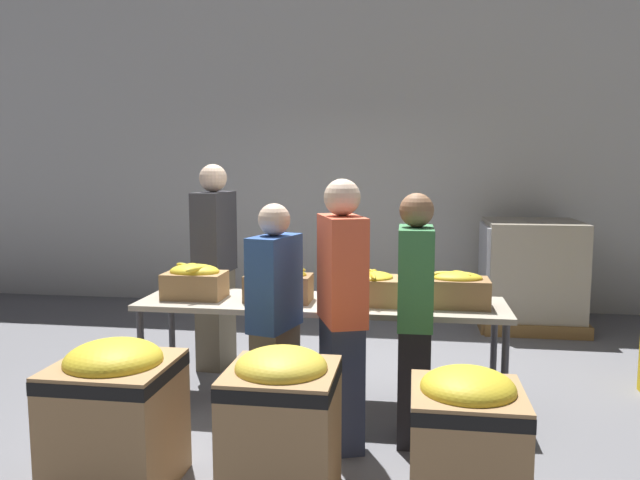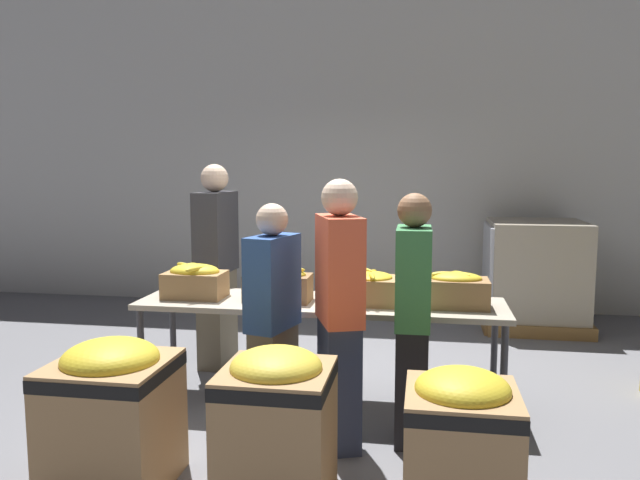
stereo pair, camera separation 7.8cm
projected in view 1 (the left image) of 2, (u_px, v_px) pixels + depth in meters
ground_plane at (321, 402)px, 4.68m from camera, size 30.00×30.00×0.00m
wall_back at (361, 145)px, 7.65m from camera, size 16.00×0.08×4.00m
sorting_table at (321, 308)px, 4.59m from camera, size 2.68×0.70×0.77m
banana_box_0 at (195, 281)px, 4.68m from camera, size 0.45×0.35×0.26m
banana_box_1 at (279, 284)px, 4.57m from camera, size 0.48×0.26×0.27m
banana_box_2 at (371, 287)px, 4.50m from camera, size 0.39×0.40×0.26m
banana_box_3 at (456, 289)px, 4.40m from camera, size 0.45×0.30×0.26m
volunteer_0 at (215, 267)px, 5.42m from camera, size 0.27×0.49×1.77m
volunteer_1 at (415, 320)px, 3.95m from camera, size 0.22×0.43×1.60m
volunteer_2 at (342, 316)px, 3.87m from camera, size 0.37×0.50×1.69m
volunteer_3 at (275, 323)px, 4.01m from camera, size 0.31×0.45×1.53m
donation_bin_0 at (116, 411)px, 3.39m from camera, size 0.62×0.62×0.83m
donation_bin_1 at (282, 421)px, 3.25m from camera, size 0.57×0.57×0.83m
donation_bin_2 at (466, 439)px, 3.12m from camera, size 0.56×0.56×0.77m
pallet_stack_0 at (531, 275)px, 6.82m from camera, size 1.07×1.07×1.16m
pallet_stack_1 at (521, 277)px, 6.81m from camera, size 0.91×0.91×1.12m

